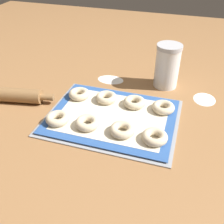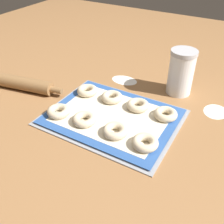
{
  "view_description": "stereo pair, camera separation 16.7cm",
  "coord_description": "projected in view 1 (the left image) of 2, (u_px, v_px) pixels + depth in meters",
  "views": [
    {
      "loc": [
        0.22,
        -0.72,
        0.57
      ],
      "look_at": [
        -0.0,
        0.0,
        0.02
      ],
      "focal_mm": 42.0,
      "sensor_mm": 36.0,
      "label": 1
    },
    {
      "loc": [
        0.38,
        -0.65,
        0.57
      ],
      "look_at": [
        -0.0,
        0.0,
        0.02
      ],
      "focal_mm": 42.0,
      "sensor_mm": 36.0,
      "label": 2
    }
  ],
  "objects": [
    {
      "name": "baking_tray",
      "position": [
        112.0,
        117.0,
        0.94
      ],
      "size": [
        0.46,
        0.36,
        0.01
      ],
      "color": "#93969B",
      "rests_on": "ground_plane"
    },
    {
      "name": "baking_mat",
      "position": [
        112.0,
        115.0,
        0.94
      ],
      "size": [
        0.44,
        0.34,
        0.0
      ],
      "color": "#2D569E",
      "rests_on": "baking_tray"
    },
    {
      "name": "bagel_back_mid_right",
      "position": [
        134.0,
        102.0,
        0.98
      ],
      "size": [
        0.08,
        0.08,
        0.03
      ],
      "color": "beige",
      "rests_on": "baking_mat"
    },
    {
      "name": "bagel_front_far_left",
      "position": [
        58.0,
        118.0,
        0.9
      ],
      "size": [
        0.08,
        0.08,
        0.03
      ],
      "color": "beige",
      "rests_on": "baking_mat"
    },
    {
      "name": "bagel_back_far_left",
      "position": [
        79.0,
        94.0,
        1.03
      ],
      "size": [
        0.08,
        0.08,
        0.03
      ],
      "color": "beige",
      "rests_on": "baking_mat"
    },
    {
      "name": "ground_plane",
      "position": [
        112.0,
        118.0,
        0.94
      ],
      "size": [
        2.8,
        2.8,
        0.0
      ],
      "primitive_type": "plane",
      "color": "olive"
    },
    {
      "name": "flour_patch_near",
      "position": [
        204.0,
        99.0,
        1.04
      ],
      "size": [
        0.09,
        0.1,
        0.0
      ],
      "color": "white",
      "rests_on": "ground_plane"
    },
    {
      "name": "bagel_front_mid_left",
      "position": [
        87.0,
        123.0,
        0.88
      ],
      "size": [
        0.08,
        0.08,
        0.03
      ],
      "color": "beige",
      "rests_on": "baking_mat"
    },
    {
      "name": "flour_patch_far",
      "position": [
        111.0,
        79.0,
        1.17
      ],
      "size": [
        0.12,
        0.08,
        0.0
      ],
      "color": "white",
      "rests_on": "ground_plane"
    },
    {
      "name": "bagel_front_mid_right",
      "position": [
        122.0,
        130.0,
        0.85
      ],
      "size": [
        0.08,
        0.08,
        0.03
      ],
      "color": "beige",
      "rests_on": "baking_mat"
    },
    {
      "name": "flour_canister",
      "position": [
        167.0,
        66.0,
        1.08
      ],
      "size": [
        0.1,
        0.1,
        0.18
      ],
      "color": "white",
      "rests_on": "ground_plane"
    },
    {
      "name": "bagel_front_far_right",
      "position": [
        155.0,
        137.0,
        0.82
      ],
      "size": [
        0.08,
        0.08,
        0.03
      ],
      "color": "beige",
      "rests_on": "baking_mat"
    },
    {
      "name": "bagel_back_mid_left",
      "position": [
        106.0,
        98.0,
        1.01
      ],
      "size": [
        0.08,
        0.08,
        0.03
      ],
      "color": "beige",
      "rests_on": "baking_mat"
    },
    {
      "name": "bagel_back_far_right",
      "position": [
        163.0,
        107.0,
        0.95
      ],
      "size": [
        0.08,
        0.08,
        0.03
      ],
      "color": "beige",
      "rests_on": "baking_mat"
    }
  ]
}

